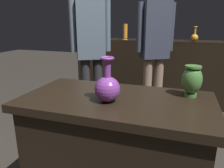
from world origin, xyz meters
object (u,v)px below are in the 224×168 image
at_px(shelf_vase_center, 158,36).
at_px(shelf_vase_left, 125,32).
at_px(shelf_vase_far_left, 96,32).
at_px(vase_centerpiece, 107,87).
at_px(shelf_vase_right, 194,37).
at_px(vase_tall_behind, 192,80).
at_px(visitor_near_left, 91,44).
at_px(visitor_center_back, 155,44).

bearing_deg(shelf_vase_center, shelf_vase_left, 175.95).
height_order(shelf_vase_far_left, shelf_vase_center, shelf_vase_far_left).
relative_size(vase_centerpiece, shelf_vase_right, 1.30).
relative_size(vase_tall_behind, shelf_vase_far_left, 0.89).
bearing_deg(shelf_vase_center, visitor_near_left, -122.02).
relative_size(vase_centerpiece, shelf_vase_left, 1.12).
distance_m(visitor_near_left, visitor_center_back, 0.77).
xyz_separation_m(vase_centerpiece, visitor_center_back, (0.08, 1.48, 0.11)).
distance_m(vase_centerpiece, visitor_center_back, 1.49).
bearing_deg(shelf_vase_right, visitor_near_left, -138.20).
bearing_deg(shelf_vase_center, shelf_vase_right, 0.85).
bearing_deg(visitor_center_back, shelf_vase_far_left, -68.11).
bearing_deg(visitor_center_back, shelf_vase_right, -154.11).
height_order(vase_tall_behind, visitor_near_left, visitor_near_left).
relative_size(shelf_vase_far_left, visitor_near_left, 0.13).
relative_size(shelf_vase_left, visitor_center_back, 0.14).
height_order(vase_centerpiece, vase_tall_behind, vase_centerpiece).
relative_size(visitor_near_left, visitor_center_back, 1.01).
xyz_separation_m(shelf_vase_right, visitor_center_back, (-0.47, -0.73, -0.05)).
distance_m(shelf_vase_right, shelf_vase_center, 0.52).
bearing_deg(shelf_vase_right, shelf_vase_center, -179.15).
distance_m(shelf_vase_left, shelf_vase_center, 0.52).
xyz_separation_m(shelf_vase_left, visitor_near_left, (-0.13, -1.07, -0.09)).
xyz_separation_m(vase_tall_behind, shelf_vase_left, (-0.96, 1.99, 0.20)).
bearing_deg(vase_centerpiece, shelf_vase_left, 102.27).
bearing_deg(shelf_vase_right, shelf_vase_left, 178.40).
bearing_deg(shelf_vase_right, visitor_center_back, -122.81).
relative_size(shelf_vase_left, shelf_vase_center, 1.88).
height_order(shelf_vase_right, visitor_near_left, visitor_near_left).
height_order(vase_tall_behind, shelf_vase_far_left, shelf_vase_far_left).
bearing_deg(visitor_near_left, shelf_vase_far_left, -101.13).
bearing_deg(visitor_center_back, vase_tall_behind, 76.41).
bearing_deg(visitor_center_back, vase_centerpiece, 55.48).
relative_size(shelf_vase_left, shelf_vase_right, 1.16).
height_order(shelf_vase_left, visitor_center_back, visitor_center_back).
relative_size(vase_centerpiece, vase_tall_behind, 1.35).
bearing_deg(shelf_vase_far_left, visitor_center_back, -36.81).
relative_size(shelf_vase_right, visitor_near_left, 0.12).
xyz_separation_m(shelf_vase_left, shelf_vase_far_left, (-0.52, 0.06, -0.01)).
bearing_deg(vase_tall_behind, shelf_vase_left, 115.86).
xyz_separation_m(shelf_vase_center, visitor_near_left, (-0.65, -1.04, -0.05)).
distance_m(vase_centerpiece, shelf_vase_right, 2.28).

